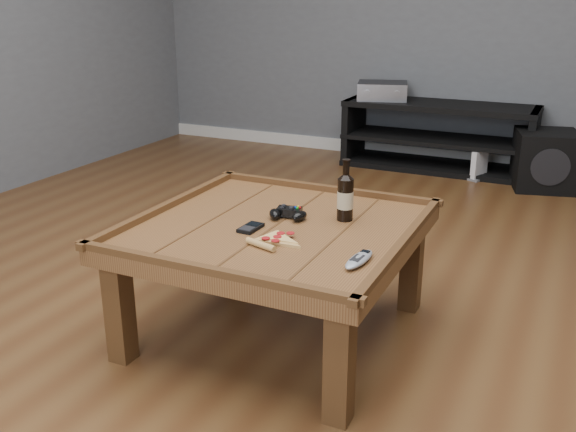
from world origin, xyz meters
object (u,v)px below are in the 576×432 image
at_px(beer_bottle, 345,196).
at_px(game_console, 479,166).
at_px(game_controller, 288,213).
at_px(smartphone, 251,228).
at_px(media_console, 438,137).
at_px(coffee_table, 276,240).
at_px(subwoofer, 545,160).
at_px(remote_control, 359,259).
at_px(pizza_slice, 275,240).
at_px(av_receiver, 382,91).

relative_size(beer_bottle, game_console, 1.13).
bearing_deg(beer_bottle, game_controller, -158.37).
height_order(smartphone, game_console, smartphone).
bearing_deg(beer_bottle, media_console, 94.66).
height_order(beer_bottle, game_controller, beer_bottle).
bearing_deg(game_console, beer_bottle, -68.59).
bearing_deg(game_console, coffee_table, -73.02).
xyz_separation_m(game_controller, subwoofer, (0.77, 2.47, -0.27)).
xyz_separation_m(remote_control, subwoofer, (0.38, 2.76, -0.27)).
bearing_deg(beer_bottle, smartphone, -138.11).
relative_size(coffee_table, game_controller, 6.32).
xyz_separation_m(beer_bottle, pizza_slice, (-0.14, -0.32, -0.09)).
distance_m(smartphone, av_receiver, 2.86).
relative_size(remote_control, subwoofer, 0.38).
relative_size(av_receiver, game_console, 2.08).
height_order(beer_bottle, smartphone, beer_bottle).
bearing_deg(av_receiver, pizza_slice, -95.85).
distance_m(media_console, remote_control, 2.99).
bearing_deg(coffee_table, smartphone, -127.82).
distance_m(beer_bottle, remote_control, 0.42).
relative_size(coffee_table, media_console, 0.74).
bearing_deg(pizza_slice, beer_bottle, 83.05).
xyz_separation_m(beer_bottle, game_console, (0.13, 2.42, -0.45)).
distance_m(coffee_table, game_controller, 0.12).
height_order(smartphone, av_receiver, av_receiver).
bearing_deg(media_console, beer_bottle, -85.34).
xyz_separation_m(coffee_table, remote_control, (0.40, -0.21, 0.07)).
distance_m(beer_bottle, game_controller, 0.23).
bearing_deg(media_console, av_receiver, -179.41).
bearing_deg(remote_control, coffee_table, 157.85).
height_order(pizza_slice, subwoofer, pizza_slice).
height_order(coffee_table, game_controller, game_controller).
height_order(coffee_table, av_receiver, av_receiver).
relative_size(media_console, game_controller, 8.59).
bearing_deg(coffee_table, game_console, 82.45).
distance_m(pizza_slice, remote_control, 0.33).
distance_m(beer_bottle, subwoofer, 2.48).
height_order(pizza_slice, smartphone, pizza_slice).
height_order(beer_bottle, av_receiver, beer_bottle).
relative_size(beer_bottle, remote_control, 1.33).
xyz_separation_m(media_console, pizza_slice, (0.07, -2.91, 0.21)).
distance_m(pizza_slice, av_receiver, 2.95).
distance_m(smartphone, remote_control, 0.48).
bearing_deg(game_console, subwoofer, 20.61).
height_order(media_console, pizza_slice, media_console).
height_order(game_controller, subwoofer, game_controller).
relative_size(media_console, av_receiver, 3.20).
bearing_deg(game_console, media_console, 179.08).
bearing_deg(coffee_table, remote_control, -27.38).
bearing_deg(game_console, pizza_slice, -71.10).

